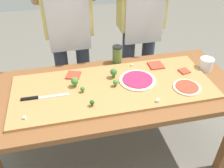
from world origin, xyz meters
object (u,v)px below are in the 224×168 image
pizza_whole_beet_magenta (138,80)px  broccoli_floret_front_left (75,81)px  broccoli_floret_back_left (114,72)px  cook_right (141,17)px  pizza_whole_tomato_red (187,87)px  sauce_jar (117,55)px  cheese_crumble_b (158,101)px  cook_left (68,23)px  prep_table (115,98)px  broccoli_floret_front_right (83,89)px  flour_cup (206,65)px  pizza_slice_far_left (73,75)px  cheese_crumble_a (132,65)px  broccoli_floret_back_right (116,83)px  cheese_crumble_c (24,118)px  chefs_knife (38,98)px  broccoli_floret_center_right (92,103)px  pizza_slice_near_left (184,71)px  pizza_slice_far_right (156,65)px

pizza_whole_beet_magenta → broccoli_floret_front_left: (-0.45, 0.03, 0.04)m
broccoli_floret_back_left → cook_right: cook_right is taller
pizza_whole_tomato_red → broccoli_floret_front_left: bearing=165.9°
broccoli_floret_back_left → sauce_jar: (0.08, 0.23, 0.01)m
cheese_crumble_b → cook_left: size_ratio=0.01×
prep_table → broccoli_floret_front_right: bearing=-174.4°
prep_table → broccoli_floret_front_left: broccoli_floret_front_left is taller
prep_table → cheese_crumble_b: size_ratio=89.23×
flour_cup → cook_right: cook_right is taller
broccoli_floret_front_right → sauce_jar: size_ratio=0.29×
pizza_slice_far_left → flour_cup: size_ratio=0.95×
broccoli_floret_front_left → cheese_crumble_a: (0.46, 0.17, -0.04)m
broccoli_floret_back_right → cheese_crumble_b: broccoli_floret_back_right is taller
prep_table → cheese_crumble_c: size_ratio=110.23×
chefs_knife → broccoli_floret_center_right: (0.33, -0.15, 0.02)m
chefs_knife → cheese_crumble_a: bearing=19.2°
flour_cup → sauce_jar: size_ratio=0.70×
chefs_knife → pizza_slice_near_left: bearing=4.2°
pizza_slice_far_left → cheese_crumble_a: cheese_crumble_a is taller
pizza_whole_beet_magenta → sauce_jar: (-0.08, 0.31, 0.05)m
pizza_slice_near_left → cheese_crumble_a: 0.40m
broccoli_floret_center_right → broccoli_floret_back_right: bearing=41.6°
chefs_knife → pizza_slice_far_right: size_ratio=2.83×
broccoli_floret_back_left → sauce_jar: sauce_jar is taller
broccoli_floret_front_left → cook_right: size_ratio=0.04×
pizza_slice_far_right → broccoli_floret_front_right: broccoli_floret_front_right is taller
pizza_slice_far_right → pizza_whole_beet_magenta: bearing=-141.5°
cheese_crumble_b → cook_right: (0.16, 0.87, 0.22)m
pizza_whole_tomato_red → broccoli_floret_center_right: bearing=-176.5°
pizza_slice_far_left → broccoli_floret_back_right: size_ratio=1.88×
chefs_knife → cook_right: cook_right is taller
prep_table → chefs_knife: 0.54m
pizza_whole_tomato_red → cook_left: size_ratio=0.11×
broccoli_floret_back_right → cheese_crumble_b: bearing=-44.8°
cheese_crumble_c → pizza_slice_far_right: bearing=21.4°
flour_cup → sauce_jar: sauce_jar is taller
pizza_slice_far_right → broccoli_floret_back_right: (-0.37, -0.19, 0.03)m
pizza_slice_far_left → pizza_whole_tomato_red: bearing=-23.2°
pizza_slice_far_right → broccoli_floret_back_left: bearing=-167.1°
broccoli_floret_back_right → flour_cup: flour_cup is taller
chefs_knife → broccoli_floret_back_left: bearing=12.9°
pizza_whole_tomato_red → broccoli_floret_front_right: size_ratio=4.32×
pizza_whole_beet_magenta → pizza_slice_far_right: bearing=38.5°
pizza_slice_far_right → cheese_crumble_b: bearing=-109.6°
chefs_knife → flour_cup: bearing=4.6°
chefs_knife → broccoli_floret_front_left: bearing=16.8°
pizza_whole_tomato_red → broccoli_floret_back_right: (-0.48, 0.13, 0.02)m
broccoli_floret_back_right → sauce_jar: (0.09, 0.34, 0.02)m
broccoli_floret_back_right → broccoli_floret_front_left: 0.28m
pizza_slice_far_right → broccoli_floret_center_right: broccoli_floret_center_right is taller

